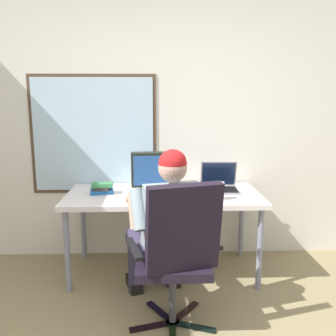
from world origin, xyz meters
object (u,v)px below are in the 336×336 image
object	(u,v)px
laptop	(219,183)
book_stack	(101,189)
cd_case	(198,198)
wine_glass	(219,187)
person_seated	(166,228)
office_chair	(177,249)
crt_monitor	(155,171)
desk	(163,200)

from	to	relation	value
laptop	book_stack	size ratio (longest dim) A/B	1.57
book_stack	cd_case	world-z (taller)	book_stack
wine_glass	book_stack	world-z (taller)	wine_glass
person_seated	book_stack	xyz separation A→B (m)	(-0.54, 0.62, 0.13)
office_chair	wine_glass	world-z (taller)	office_chair
office_chair	crt_monitor	world-z (taller)	crt_monitor
laptop	cd_case	distance (m)	0.37
laptop	office_chair	bearing A→B (deg)	-113.43
office_chair	book_stack	world-z (taller)	office_chair
book_stack	office_chair	bearing A→B (deg)	-55.73
office_chair	desk	bearing A→B (deg)	94.89
desk	laptop	world-z (taller)	laptop
wine_glass	book_stack	size ratio (longest dim) A/B	0.69
person_seated	cd_case	size ratio (longest dim) A/B	7.46
desk	book_stack	size ratio (longest dim) A/B	7.80
crt_monitor	cd_case	size ratio (longest dim) A/B	2.57
office_chair	cd_case	distance (m)	0.75
person_seated	crt_monitor	size ratio (longest dim) A/B	2.91
person_seated	book_stack	world-z (taller)	person_seated
book_stack	person_seated	bearing A→B (deg)	-48.93
office_chair	book_stack	size ratio (longest dim) A/B	4.92
wine_glass	office_chair	bearing A→B (deg)	-119.35
desk	wine_glass	world-z (taller)	wine_glass
person_seated	laptop	bearing A→B (deg)	55.46
desk	crt_monitor	xyz separation A→B (m)	(-0.07, 0.01, 0.26)
crt_monitor	laptop	size ratio (longest dim) A/B	1.25
desk	office_chair	xyz separation A→B (m)	(0.08, -0.89, -0.08)
crt_monitor	cd_case	bearing A→B (deg)	-27.22
wine_glass	cd_case	world-z (taller)	wine_glass
crt_monitor	office_chair	bearing A→B (deg)	-80.84
book_stack	crt_monitor	bearing A→B (deg)	-0.45
office_chair	laptop	size ratio (longest dim) A/B	3.13
person_seated	cd_case	xyz separation A→B (m)	(0.28, 0.43, 0.10)
book_stack	desk	bearing A→B (deg)	-1.05
person_seated	cd_case	bearing A→B (deg)	56.85
laptop	wine_glass	distance (m)	0.34
person_seated	laptop	distance (m)	0.90
person_seated	laptop	xyz separation A→B (m)	(0.50, 0.73, 0.16)
desk	cd_case	distance (m)	0.35
wine_glass	cd_case	bearing A→B (deg)	165.82
office_chair	person_seated	xyz separation A→B (m)	(-0.07, 0.27, 0.05)
office_chair	laptop	bearing A→B (deg)	66.57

